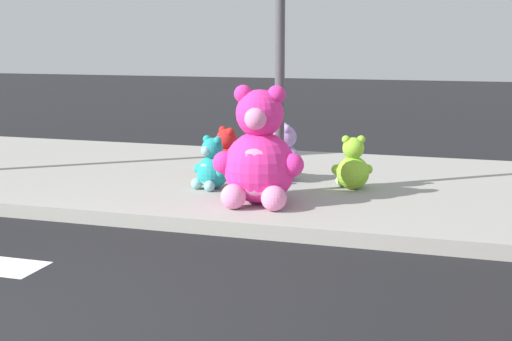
% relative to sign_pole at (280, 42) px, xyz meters
% --- Properties ---
extents(sidewalk, '(28.00, 4.40, 0.15)m').
position_rel_sign_pole_xyz_m(sidewalk, '(-1.00, 0.80, -1.77)').
color(sidewalk, '#9E9B93').
rests_on(sidewalk, ground_plane).
extents(sign_pole, '(0.56, 0.11, 3.20)m').
position_rel_sign_pole_xyz_m(sign_pole, '(0.00, 0.00, 0.00)').
color(sign_pole, '#4C4C51').
rests_on(sign_pole, sidewalk).
extents(plush_pink_large, '(0.97, 0.87, 1.26)m').
position_rel_sign_pole_xyz_m(plush_pink_large, '(-0.06, -0.59, -1.19)').
color(plush_pink_large, '#F22D93').
rests_on(plush_pink_large, sidewalk).
extents(plush_teal, '(0.45, 0.45, 0.62)m').
position_rel_sign_pole_xyz_m(plush_teal, '(-0.82, -0.02, -1.45)').
color(plush_teal, teal).
rests_on(plush_teal, sidewalk).
extents(plush_red, '(0.46, 0.47, 0.65)m').
position_rel_sign_pole_xyz_m(plush_red, '(-0.87, 0.62, -1.44)').
color(plush_red, red).
rests_on(plush_red, sidewalk).
extents(plush_lime, '(0.47, 0.45, 0.63)m').
position_rel_sign_pole_xyz_m(plush_lime, '(0.76, 0.47, -1.45)').
color(plush_lime, '#8CD133').
rests_on(plush_lime, sidewalk).
extents(plush_lavender, '(0.51, 0.51, 0.71)m').
position_rel_sign_pole_xyz_m(plush_lavender, '(-0.14, 0.69, -1.41)').
color(plush_lavender, '#B28CD8').
rests_on(plush_lavender, sidewalk).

